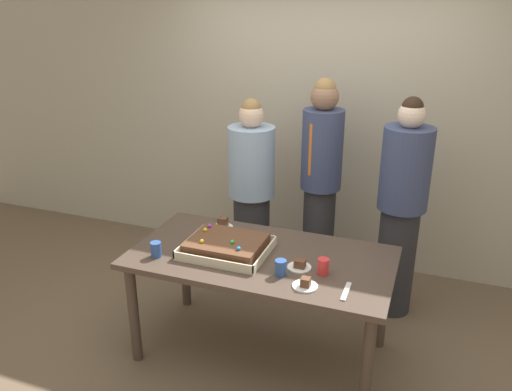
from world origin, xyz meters
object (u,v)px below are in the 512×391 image
object	(u,v)px
plated_slice_near_left	(300,266)
drink_cup_far_end	(323,266)
sheet_cake	(226,246)
person_green_shirt_behind	(321,182)
person_serving_front	(252,194)
drink_cup_nearest	(281,268)
person_striped_tie_right	(401,208)
drink_cup_middle	(156,249)
party_table	(261,268)
plated_slice_far_left	(305,284)
plated_slice_near_right	(223,224)
cake_server_utensil	(346,291)

from	to	relation	value
plated_slice_near_left	drink_cup_far_end	distance (m)	0.15
sheet_cake	drink_cup_far_end	size ratio (longest dim) A/B	5.50
plated_slice_near_left	person_green_shirt_behind	bearing A→B (deg)	97.44
sheet_cake	person_serving_front	size ratio (longest dim) A/B	0.34
drink_cup_nearest	person_striped_tie_right	bearing A→B (deg)	60.90
sheet_cake	drink_cup_middle	world-z (taller)	sheet_cake
party_table	drink_cup_far_end	size ratio (longest dim) A/B	17.05
sheet_cake	party_table	bearing A→B (deg)	9.48
sheet_cake	drink_cup_middle	distance (m)	0.46
drink_cup_middle	person_serving_front	xyz separation A→B (m)	(0.22, 1.15, 0.00)
person_green_shirt_behind	sheet_cake	bearing A→B (deg)	-0.02
plated_slice_far_left	drink_cup_far_end	size ratio (longest dim) A/B	1.50
plated_slice_near_right	person_green_shirt_behind	distance (m)	0.93
party_table	person_serving_front	xyz separation A→B (m)	(-0.41, 0.90, 0.15)
drink_cup_far_end	person_serving_front	distance (m)	1.30
person_green_shirt_behind	plated_slice_far_left	bearing A→B (deg)	28.65
plated_slice_near_right	plated_slice_far_left	bearing A→B (deg)	-36.98
sheet_cake	person_serving_front	xyz separation A→B (m)	(-0.18, 0.93, 0.01)
sheet_cake	plated_slice_near_left	bearing A→B (deg)	-4.92
plated_slice_near_left	person_serving_front	size ratio (longest dim) A/B	0.09
sheet_cake	person_green_shirt_behind	xyz separation A→B (m)	(0.36, 1.09, 0.13)
sheet_cake	drink_cup_middle	size ratio (longest dim) A/B	5.50
drink_cup_nearest	cake_server_utensil	world-z (taller)	drink_cup_nearest
plated_slice_near_left	drink_cup_far_end	world-z (taller)	drink_cup_far_end
party_table	cake_server_utensil	distance (m)	0.66
plated_slice_near_left	person_serving_front	world-z (taller)	person_serving_front
plated_slice_near_left	person_striped_tie_right	distance (m)	1.09
plated_slice_near_left	plated_slice_far_left	size ratio (longest dim) A/B	1.00
cake_server_utensil	person_serving_front	bearing A→B (deg)	131.43
party_table	drink_cup_middle	world-z (taller)	drink_cup_middle
sheet_cake	drink_cup_nearest	bearing A→B (deg)	-20.96
drink_cup_middle	cake_server_utensil	xyz separation A→B (m)	(1.24, 0.00, -0.05)
person_serving_front	plated_slice_near_right	bearing A→B (deg)	-10.87
plated_slice_near_left	drink_cup_far_end	xyz separation A→B (m)	(0.15, -0.01, 0.03)
party_table	person_serving_front	distance (m)	0.99
person_serving_front	drink_cup_middle	bearing A→B (deg)	-21.87
plated_slice_near_right	person_serving_front	distance (m)	0.59
plated_slice_near_left	plated_slice_near_right	size ratio (longest dim) A/B	1.00
person_serving_front	person_striped_tie_right	bearing A→B (deg)	78.03
sheet_cake	plated_slice_near_right	xyz separation A→B (m)	(-0.18, 0.34, -0.02)
person_serving_front	drink_cup_nearest	bearing A→B (deg)	18.00
person_serving_front	sheet_cake	bearing A→B (deg)	-0.02
plated_slice_near_left	cake_server_utensil	xyz separation A→B (m)	(0.32, -0.17, -0.01)
drink_cup_middle	plated_slice_near_right	bearing A→B (deg)	68.19
plated_slice_near_right	drink_cup_middle	distance (m)	0.60
sheet_cake	drink_cup_nearest	xyz separation A→B (m)	(0.43, -0.16, 0.00)
party_table	person_green_shirt_behind	distance (m)	1.09
party_table	person_striped_tie_right	bearing A→B (deg)	47.66
person_striped_tie_right	person_serving_front	bearing A→B (deg)	-42.76
drink_cup_middle	person_green_shirt_behind	distance (m)	1.51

